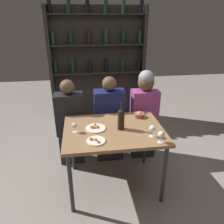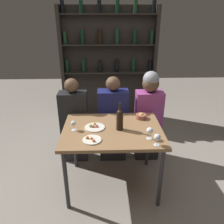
# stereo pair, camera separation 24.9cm
# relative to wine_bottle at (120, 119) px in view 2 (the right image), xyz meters

# --- Properties ---
(ground_plane) EXTENTS (10.00, 10.00, 0.00)m
(ground_plane) POSITION_rel_wine_bottle_xyz_m (-0.08, 0.01, -0.91)
(ground_plane) COLOR gray
(dining_table) EXTENTS (1.11, 0.84, 0.78)m
(dining_table) POSITION_rel_wine_bottle_xyz_m (-0.08, 0.01, -0.21)
(dining_table) COLOR olive
(dining_table) RESTS_ON ground_plane
(wine_rack_wall) EXTENTS (1.78, 0.21, 2.21)m
(wine_rack_wall) POSITION_rel_wine_bottle_xyz_m (-0.08, 2.01, 0.25)
(wine_rack_wall) COLOR #28231E
(wine_rack_wall) RESTS_ON ground_plane
(wine_bottle) EXTENTS (0.08, 0.08, 0.31)m
(wine_bottle) POSITION_rel_wine_bottle_xyz_m (0.00, 0.00, 0.00)
(wine_bottle) COLOR black
(wine_bottle) RESTS_ON dining_table
(wine_glass_0) EXTENTS (0.06, 0.06, 0.11)m
(wine_glass_0) POSITION_rel_wine_bottle_xyz_m (-0.51, -0.00, -0.05)
(wine_glass_0) COLOR silver
(wine_glass_0) RESTS_ON dining_table
(wine_glass_1) EXTENTS (0.07, 0.07, 0.12)m
(wine_glass_1) POSITION_rel_wine_bottle_xyz_m (0.34, -0.33, -0.05)
(wine_glass_1) COLOR silver
(wine_glass_1) RESTS_ON dining_table
(wine_glass_2) EXTENTS (0.07, 0.07, 0.13)m
(wine_glass_2) POSITION_rel_wine_bottle_xyz_m (0.29, -0.21, -0.04)
(wine_glass_2) COLOR silver
(wine_glass_2) RESTS_ON dining_table
(food_plate_0) EXTENTS (0.19, 0.19, 0.04)m
(food_plate_0) POSITION_rel_wine_bottle_xyz_m (-0.30, -0.23, -0.12)
(food_plate_0) COLOR silver
(food_plate_0) RESTS_ON dining_table
(food_plate_1) EXTENTS (0.23, 0.23, 0.04)m
(food_plate_1) POSITION_rel_wine_bottle_xyz_m (-0.28, 0.05, -0.12)
(food_plate_1) COLOR silver
(food_plate_1) RESTS_ON dining_table
(snack_bowl) EXTENTS (0.13, 0.13, 0.07)m
(snack_bowl) POSITION_rel_wine_bottle_xyz_m (0.28, 0.27, -0.10)
(snack_bowl) COLOR #995142
(snack_bowl) RESTS_ON dining_table
(seated_person_left) EXTENTS (0.37, 0.22, 1.20)m
(seated_person_left) POSITION_rel_wine_bottle_xyz_m (-0.59, 0.59, -0.34)
(seated_person_left) COLOR #26262B
(seated_person_left) RESTS_ON ground_plane
(seated_person_center) EXTENTS (0.41, 0.22, 1.22)m
(seated_person_center) POSITION_rel_wine_bottle_xyz_m (-0.05, 0.59, -0.34)
(seated_person_center) COLOR #26262B
(seated_person_center) RESTS_ON ground_plane
(seated_person_right) EXTENTS (0.36, 0.22, 1.29)m
(seated_person_right) POSITION_rel_wine_bottle_xyz_m (0.44, 0.59, -0.26)
(seated_person_right) COLOR #26262B
(seated_person_right) RESTS_ON ground_plane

